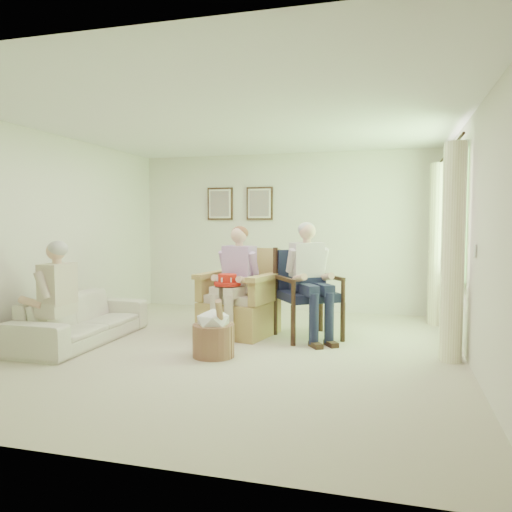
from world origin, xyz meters
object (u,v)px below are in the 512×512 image
object	(u,v)px
wood_armchair	(309,289)
sofa	(82,319)
person_sofa	(52,292)
person_wicker	(236,273)
wicker_armchair	(240,307)
hatbox	(214,333)
person_dark	(307,271)
red_hat	(227,281)

from	to	relation	value
wood_armchair	sofa	size ratio (longest dim) A/B	0.57
sofa	person_sofa	distance (m)	0.68
person_wicker	wood_armchair	bearing A→B (deg)	27.82
person_sofa	sofa	bearing A→B (deg)	179.88
wicker_armchair	wood_armchair	distance (m)	0.94
wicker_armchair	hatbox	size ratio (longest dim) A/B	1.67
wicker_armchair	person_sofa	bearing A→B (deg)	-127.30
person_dark	person_wicker	bearing A→B (deg)	150.61
wicker_armchair	person_sofa	distance (m)	2.31
wood_armchair	hatbox	distance (m)	1.54
sofa	person_wicker	bearing A→B (deg)	-65.77
wicker_armchair	sofa	distance (m)	1.98
person_wicker	person_dark	xyz separation A→B (m)	(0.90, 0.07, 0.04)
sofa	person_sofa	size ratio (longest dim) A/B	1.57
person_dark	person_sofa	xyz separation A→B (m)	(-2.64, -1.39, -0.16)
wood_armchair	person_sofa	xyz separation A→B (m)	(-2.64, -1.58, 0.09)
wood_armchair	person_dark	size ratio (longest dim) A/B	0.77
wood_armchair	sofa	distance (m)	2.86
person_sofa	person_wicker	bearing A→B (deg)	127.19
person_sofa	hatbox	size ratio (longest dim) A/B	1.84
red_hat	wicker_armchair	bearing A→B (deg)	80.76
sofa	wood_armchair	bearing A→B (deg)	-68.68
wood_armchair	person_sofa	distance (m)	3.08
wood_armchair	person_wicker	size ratio (longest dim) A/B	0.80
sofa	wicker_armchair	bearing A→B (deg)	-61.85
person_sofa	red_hat	xyz separation A→B (m)	(1.69, 1.13, 0.04)
person_dark	hatbox	bearing A→B (deg)	-162.40
wicker_armchair	person_sofa	xyz separation A→B (m)	(-1.74, -1.47, 0.34)
person_dark	person_sofa	bearing A→B (deg)	174.20
wicker_armchair	person_dark	xyz separation A→B (m)	(0.90, -0.08, 0.51)
sofa	hatbox	bearing A→B (deg)	-96.65
wood_armchair	sofa	bearing A→B (deg)	167.74
wicker_armchair	hatbox	distance (m)	1.15
person_wicker	red_hat	bearing A→B (deg)	-93.50
red_hat	hatbox	world-z (taller)	red_hat
person_wicker	person_sofa	world-z (taller)	person_wicker
sofa	person_dark	distance (m)	2.84
person_wicker	person_dark	world-z (taller)	person_dark
person_dark	person_sofa	distance (m)	2.99
hatbox	person_sofa	bearing A→B (deg)	-169.43
sofa	red_hat	distance (m)	1.84
hatbox	person_dark	bearing A→B (deg)	51.17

